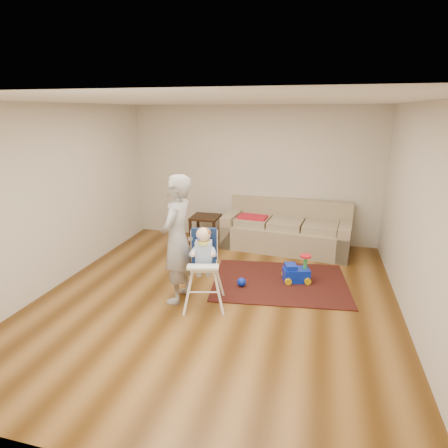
% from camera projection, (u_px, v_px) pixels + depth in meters
% --- Properties ---
extents(ground, '(5.50, 5.50, 0.00)m').
position_uv_depth(ground, '(217.00, 298.00, 5.38)').
color(ground, '#4D2E0E').
rests_on(ground, ground).
extents(room_envelope, '(5.04, 5.52, 2.72)m').
position_uv_depth(room_envelope, '(226.00, 163.00, 5.32)').
color(room_envelope, beige).
rests_on(room_envelope, ground).
extents(sofa, '(2.47, 1.21, 0.92)m').
position_uv_depth(sofa, '(286.00, 226.00, 7.19)').
color(sofa, tan).
rests_on(sofa, ground).
extents(side_table, '(0.55, 0.55, 0.55)m').
position_uv_depth(side_table, '(206.00, 229.00, 7.61)').
color(side_table, black).
rests_on(side_table, ground).
extents(area_rug, '(2.24, 1.79, 0.02)m').
position_uv_depth(area_rug, '(280.00, 282.00, 5.87)').
color(area_rug, black).
rests_on(area_rug, ground).
extents(ride_on_toy, '(0.46, 0.39, 0.43)m').
position_uv_depth(ride_on_toy, '(297.00, 268.00, 5.83)').
color(ride_on_toy, '#0B28CD').
rests_on(ride_on_toy, area_rug).
extents(toy_ball, '(0.13, 0.13, 0.13)m').
position_uv_depth(toy_ball, '(241.00, 282.00, 5.69)').
color(toy_ball, '#0B28CD').
rests_on(toy_ball, area_rug).
extents(high_chair, '(0.64, 0.64, 1.14)m').
position_uv_depth(high_chair, '(204.00, 269.00, 5.03)').
color(high_chair, white).
rests_on(high_chair, ground).
extents(adult, '(0.46, 0.67, 1.79)m').
position_uv_depth(adult, '(177.00, 240.00, 5.10)').
color(adult, '#949497').
rests_on(adult, ground).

